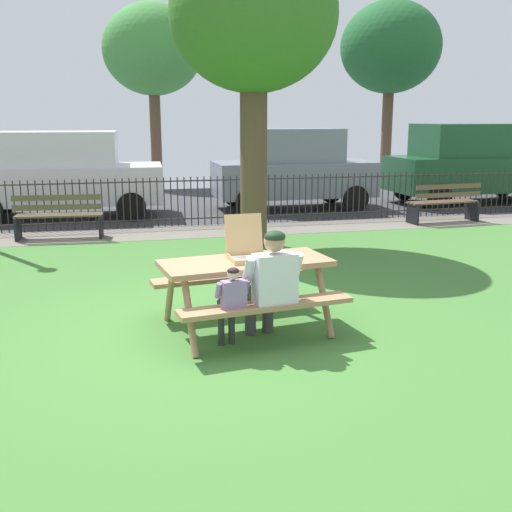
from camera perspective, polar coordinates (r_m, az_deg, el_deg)
ground at (r=7.80m, az=-6.28°, el=-4.07°), size 28.00×10.55×0.02m
cobblestone_walkway at (r=12.23m, az=-8.91°, el=2.12°), size 28.00×1.40×0.01m
street_asphalt at (r=16.25m, az=-10.03°, el=4.75°), size 28.00×6.76×0.01m
picnic_table_foreground at (r=6.51m, az=-0.97°, el=-1.89°), size 1.99×1.72×0.79m
pizza_box_open at (r=6.53m, az=-0.86°, el=0.70°), size 0.44×0.49×0.46m
adult_at_table at (r=6.08m, az=1.42°, el=-2.40°), size 0.63×0.63×1.19m
child_at_table at (r=5.94m, az=-2.33°, el=-4.14°), size 0.36×0.35×0.86m
iron_fence_streetside at (r=12.83m, az=-9.23°, el=5.03°), size 18.96×0.03×1.04m
park_bench_center at (r=12.04m, az=-18.03°, el=3.50°), size 1.63×0.57×0.85m
park_bench_right at (r=13.88m, az=17.26°, el=4.74°), size 1.63×0.59×0.85m
tree_midground_left at (r=10.94m, az=-0.23°, el=21.34°), size 2.86×2.86×5.22m
parked_car_center at (r=14.61m, az=-17.71°, el=7.42°), size 4.49×2.09×1.94m
parked_car_right at (r=15.20m, az=3.54°, el=8.22°), size 3.91×1.85×1.98m
parked_car_far_right at (r=17.33m, az=19.99°, el=8.35°), size 4.64×2.03×2.08m
far_tree_midleft at (r=21.60m, az=-9.67°, el=18.50°), size 3.33×3.33×5.94m
far_tree_center at (r=23.80m, az=12.53°, el=18.53°), size 3.64×3.64×6.36m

